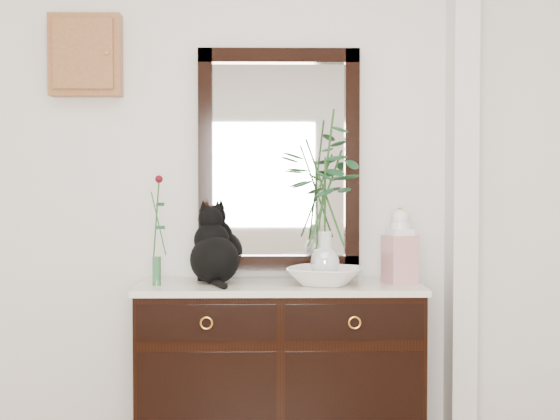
{
  "coord_description": "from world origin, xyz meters",
  "views": [
    {
      "loc": [
        0.04,
        -1.92,
        1.32
      ],
      "look_at": [
        0.1,
        1.63,
        1.2
      ],
      "focal_mm": 50.0,
      "sensor_mm": 36.0,
      "label": 1
    }
  ],
  "objects_px": {
    "cat": "(214,244)",
    "ginger_jar": "(400,245)",
    "sideboard": "(280,363)",
    "lotus_bowl": "(325,276)"
  },
  "relations": [
    {
      "from": "cat",
      "to": "ginger_jar",
      "type": "relative_size",
      "value": 1.02
    },
    {
      "from": "sideboard",
      "to": "cat",
      "type": "relative_size",
      "value": 3.6
    },
    {
      "from": "cat",
      "to": "lotus_bowl",
      "type": "distance_m",
      "value": 0.54
    },
    {
      "from": "sideboard",
      "to": "lotus_bowl",
      "type": "height_order",
      "value": "lotus_bowl"
    },
    {
      "from": "cat",
      "to": "ginger_jar",
      "type": "xyz_separation_m",
      "value": [
        0.88,
        -0.02,
        -0.0
      ]
    },
    {
      "from": "cat",
      "to": "ginger_jar",
      "type": "bearing_deg",
      "value": -20.88
    },
    {
      "from": "sideboard",
      "to": "cat",
      "type": "distance_m",
      "value": 0.64
    },
    {
      "from": "sideboard",
      "to": "ginger_jar",
      "type": "bearing_deg",
      "value": -0.01
    },
    {
      "from": "sideboard",
      "to": "ginger_jar",
      "type": "xyz_separation_m",
      "value": [
        0.57,
        -0.0,
        0.56
      ]
    },
    {
      "from": "cat",
      "to": "lotus_bowl",
      "type": "relative_size",
      "value": 1.09
    }
  ]
}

